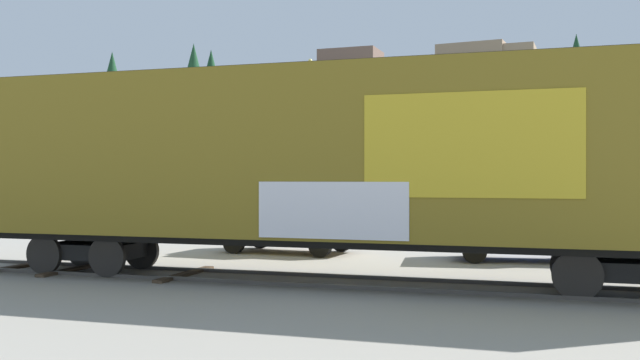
{
  "coord_description": "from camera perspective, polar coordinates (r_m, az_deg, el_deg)",
  "views": [
    {
      "loc": [
        4.78,
        -14.34,
        2.25
      ],
      "look_at": [
        -0.23,
        1.71,
        2.19
      ],
      "focal_mm": 39.18,
      "sensor_mm": 36.0,
      "label": 1
    }
  ],
  "objects": [
    {
      "name": "flagpole",
      "position": [
        29.96,
        -0.35,
        5.14
      ],
      "size": [
        0.71,
        1.53,
        7.29
      ],
      "color": "silver",
      "rests_on": "ground_plane"
    },
    {
      "name": "freight_car",
      "position": [
        14.98,
        0.67,
        1.86
      ],
      "size": [
        17.82,
        3.1,
        4.75
      ],
      "color": "olive",
      "rests_on": "ground_plane"
    },
    {
      "name": "parked_car_tan",
      "position": [
        20.99,
        -2.62,
        -3.5
      ],
      "size": [
        4.19,
        2.23,
        1.79
      ],
      "color": "#9E8966",
      "rests_on": "ground_plane"
    },
    {
      "name": "ground_plane",
      "position": [
        15.28,
        -1.09,
        -8.27
      ],
      "size": [
        260.0,
        260.0,
        0.0
      ],
      "primitive_type": "plane",
      "color": "gray"
    },
    {
      "name": "hillside",
      "position": [
        79.54,
        13.87,
        2.66
      ],
      "size": [
        132.62,
        42.75,
        16.06
      ],
      "color": "slate",
      "rests_on": "ground_plane"
    },
    {
      "name": "track",
      "position": [
        15.15,
        0.48,
        -8.2
      ],
      "size": [
        60.0,
        2.57,
        0.08
      ],
      "color": "#4C4742",
      "rests_on": "ground_plane"
    },
    {
      "name": "parked_car_blue",
      "position": [
        19.68,
        16.36,
        -3.81
      ],
      "size": [
        4.23,
        2.24,
        1.73
      ],
      "color": "navy",
      "rests_on": "ground_plane"
    }
  ]
}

